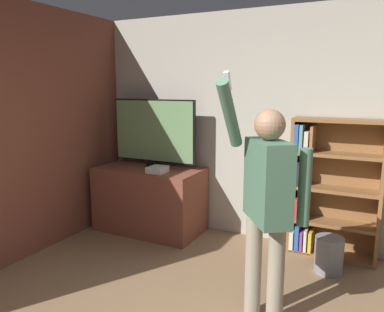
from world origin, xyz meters
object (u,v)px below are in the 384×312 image
at_px(bookshelf, 326,190).
at_px(waste_bin, 329,255).
at_px(game_console, 157,170).
at_px(person, 267,196).
at_px(television, 154,132).

xyz_separation_m(bookshelf, waste_bin, (0.11, -0.41, -0.55)).
bearing_deg(bookshelf, game_console, -167.37).
xyz_separation_m(person, waste_bin, (0.37, 1.04, -0.84)).
relative_size(television, bookshelf, 0.77).
bearing_deg(waste_bin, game_console, -179.72).
distance_m(game_console, waste_bin, 2.08).
bearing_deg(television, person, -36.21).
bearing_deg(bookshelf, waste_bin, -74.67).
bearing_deg(waste_bin, television, 172.37).
relative_size(game_console, waste_bin, 0.62).
bearing_deg(television, bookshelf, 3.07).
height_order(television, game_console, television).
xyz_separation_m(game_console, waste_bin, (1.97, 0.01, -0.67)).
bearing_deg(television, waste_bin, -7.63).
bearing_deg(person, waste_bin, 124.21).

